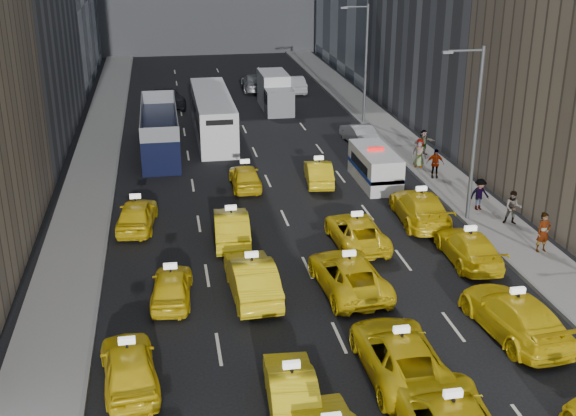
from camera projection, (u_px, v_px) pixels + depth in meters
name	position (u px, v px, depth m)	size (l,w,h in m)	color
ground	(353.00, 368.00, 25.09)	(160.00, 160.00, 0.00)	black
sidewalk_west	(95.00, 164.00, 46.28)	(3.00, 90.00, 0.15)	gray
sidewalk_east	(408.00, 147.00, 49.68)	(3.00, 90.00, 0.15)	gray
curb_west	(118.00, 162.00, 46.51)	(0.15, 90.00, 0.18)	slate
curb_east	(387.00, 148.00, 49.44)	(0.15, 90.00, 0.18)	slate
streetlight_near	(473.00, 129.00, 35.78)	(2.15, 0.22, 9.00)	#595B60
streetlight_far	(364.00, 60.00, 54.11)	(2.15, 0.22, 9.00)	#595B60
taxi_4	(129.00, 366.00, 23.87)	(1.77, 4.40, 1.50)	yellow
taxi_5	(291.00, 390.00, 22.73)	(1.49, 4.26, 1.40)	yellow
taxi_6	(400.00, 354.00, 24.51)	(2.51, 5.44, 1.51)	yellow
taxi_7	(515.00, 315.00, 26.89)	(2.25, 5.53, 1.61)	yellow
taxi_8	(172.00, 286.00, 29.33)	(1.59, 3.96, 1.35)	yellow
taxi_9	(252.00, 277.00, 29.70)	(1.75, 5.01, 1.65)	yellow
taxi_10	(349.00, 274.00, 30.17)	(2.45, 5.32, 1.48)	yellow
taxi_11	(469.00, 247.00, 32.79)	(1.98, 4.87, 1.41)	yellow
taxi_12	(137.00, 214.00, 36.38)	(1.78, 4.42, 1.51)	yellow
taxi_13	(231.00, 227.00, 34.84)	(1.63, 4.68, 1.54)	yellow
taxi_14	(356.00, 231.00, 34.50)	(2.29, 4.98, 1.38)	yellow
taxi_15	(420.00, 207.00, 37.13)	(2.26, 5.57, 1.62)	yellow
taxi_16	(245.00, 176.00, 42.03)	(1.66, 4.12, 1.40)	yellow
taxi_17	(319.00, 173.00, 42.73)	(1.46, 4.18, 1.38)	yellow
nypd_van	(375.00, 167.00, 42.68)	(2.44, 5.29, 2.20)	white
double_decker	(160.00, 130.00, 48.43)	(2.76, 10.57, 3.05)	black
city_bus	(213.00, 115.00, 52.08)	(3.37, 12.20, 3.11)	white
box_truck	(275.00, 92.00, 59.83)	(2.44, 6.49, 2.93)	white
misc_car_0	(359.00, 134.00, 50.59)	(1.51, 4.32, 1.42)	#9EA1A6
misc_car_1	(165.00, 97.00, 60.77)	(2.75, 5.95, 1.65)	black
misc_car_2	(253.00, 82.00, 66.94)	(2.10, 5.16, 1.50)	slate
misc_car_3	(215.00, 87.00, 64.77)	(1.89, 4.71, 1.60)	black
misc_car_4	(293.00, 84.00, 66.14)	(1.63, 4.68, 1.54)	#A5A8AC
pedestrian_0	(543.00, 232.00, 33.35)	(0.70, 0.46, 1.92)	gray
pedestrian_1	(513.00, 208.00, 36.48)	(0.85, 0.47, 1.76)	gray
pedestrian_2	(480.00, 194.00, 38.33)	(1.12, 0.46, 1.73)	gray
pedestrian_3	(435.00, 163.00, 43.23)	(1.05, 0.48, 1.78)	gray
pedestrian_4	(419.00, 153.00, 45.17)	(0.88, 0.48, 1.80)	gray
pedestrian_5	(423.00, 142.00, 47.58)	(1.57, 0.45, 1.69)	gray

